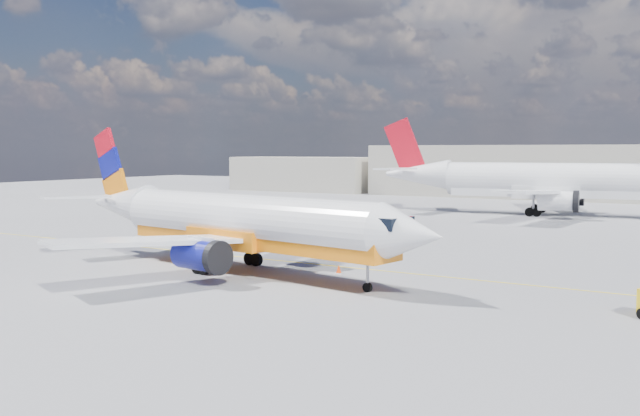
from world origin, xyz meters
The scene contains 7 objects.
ground centered at (0.00, 0.00, 0.00)m, with size 240.00×240.00×0.00m, color slate.
taxi_line centered at (0.00, 3.00, 0.01)m, with size 70.00×0.15×0.01m, color yellow.
terminal_main centered at (5.00, 75.00, 4.00)m, with size 70.00×14.00×8.00m, color #B5AD9C.
terminal_annex centered at (-45.00, 72.00, 3.00)m, with size 26.00×10.00×6.00m, color #B5AD9C.
main_jet centered at (-2.45, -1.65, 2.97)m, with size 29.54×22.99×8.92m.
second_jet centered at (3.99, 45.89, 3.72)m, with size 36.92×28.85×11.16m.
traffic_cone centered at (3.14, 0.84, 0.25)m, with size 0.37×0.37×0.52m.
Camera 1 is at (23.86, -35.17, 7.26)m, focal length 40.00 mm.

